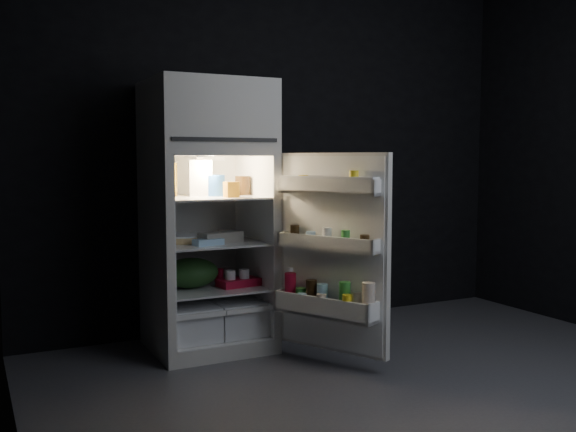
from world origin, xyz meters
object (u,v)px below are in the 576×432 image
refrigerator (206,207)px  fridge_door (331,256)px  milk_jug (201,178)px  egg_carton (221,237)px  yogurt_tray (239,282)px

refrigerator → fridge_door: refrigerator is taller
milk_jug → egg_carton: size_ratio=0.81×
yogurt_tray → egg_carton: bearing=176.3°
yogurt_tray → refrigerator: bearing=135.2°
fridge_door → milk_jug: size_ratio=5.08×
fridge_door → milk_jug: 1.05m
refrigerator → yogurt_tray: (0.18, -0.13, -0.50)m
refrigerator → milk_jug: refrigerator is taller
yogurt_tray → fridge_door: bearing=-64.9°
fridge_door → yogurt_tray: bearing=122.7°
egg_carton → yogurt_tray: size_ratio=1.08×
milk_jug → egg_carton: milk_jug is taller
fridge_door → egg_carton: (-0.50, 0.57, 0.08)m
milk_jug → fridge_door: bearing=-35.4°
fridge_door → yogurt_tray: 0.73m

